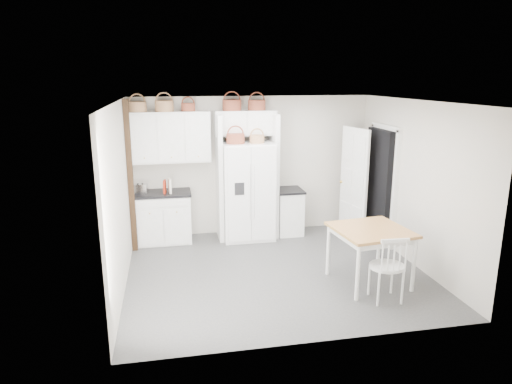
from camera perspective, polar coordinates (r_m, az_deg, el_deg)
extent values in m
plane|color=#393939|center=(7.22, 2.44, -9.84)|extent=(4.50, 4.50, 0.00)
plane|color=white|center=(6.60, 2.68, 11.24)|extent=(4.50, 4.50, 0.00)
plane|color=#B6B4AC|center=(8.70, -0.53, 3.34)|extent=(4.50, 0.00, 4.50)
plane|color=#B6B4AC|center=(6.65, -16.66, -0.68)|extent=(0.00, 4.00, 4.00)
plane|color=#B6B4AC|center=(7.63, 19.22, 0.99)|extent=(0.00, 4.00, 4.00)
cube|color=white|center=(8.41, -1.06, 0.14)|extent=(0.93, 0.75, 1.80)
cube|color=silver|center=(8.48, -11.45, -3.20)|extent=(0.96, 0.61, 0.89)
cube|color=silver|center=(8.77, 4.09, -2.55)|extent=(0.47, 0.57, 0.83)
cube|color=#A27833|center=(6.88, 13.98, -7.75)|extent=(1.11, 1.11, 0.83)
cube|color=silver|center=(6.41, 16.02, -8.90)|extent=(0.49, 0.45, 0.97)
cube|color=black|center=(8.36, -11.61, -0.15)|extent=(1.00, 0.65, 0.04)
cube|color=black|center=(8.66, 4.14, 0.21)|extent=(0.51, 0.61, 0.04)
cube|color=silver|center=(8.32, -14.26, 0.40)|extent=(0.27, 0.19, 0.17)
cube|color=maroon|center=(8.25, -11.35, 0.65)|extent=(0.06, 0.16, 0.23)
cube|color=beige|center=(8.24, -10.73, 0.76)|extent=(0.06, 0.18, 0.26)
cylinder|color=olive|center=(8.27, -14.59, 10.26)|extent=(0.31, 0.31, 0.17)
cylinder|color=olive|center=(8.25, -11.40, 10.48)|extent=(0.32, 0.32, 0.19)
cylinder|color=brown|center=(8.26, -8.47, 10.45)|extent=(0.25, 0.25, 0.14)
cylinder|color=brown|center=(8.33, -3.03, 10.78)|extent=(0.34, 0.34, 0.19)
cylinder|color=brown|center=(8.41, 0.10, 10.80)|extent=(0.32, 0.32, 0.18)
cylinder|color=brown|center=(8.09, -2.58, 6.67)|extent=(0.32, 0.32, 0.17)
cylinder|color=olive|center=(8.16, 0.12, 6.64)|extent=(0.26, 0.26, 0.14)
cube|color=silver|center=(8.30, -10.62, 6.76)|extent=(1.40, 0.34, 0.90)
cube|color=silver|center=(8.40, -1.34, 8.63)|extent=(1.12, 0.34, 0.45)
cube|color=silver|center=(8.35, -4.61, 1.77)|extent=(0.08, 0.60, 2.30)
cube|color=silver|center=(8.52, 2.23, 2.06)|extent=(0.08, 0.60, 2.30)
cube|color=black|center=(7.95, -15.43, 1.79)|extent=(0.09, 0.09, 2.60)
cube|color=black|center=(8.50, 15.21, 0.68)|extent=(0.18, 0.85, 2.05)
cube|color=white|center=(8.65, 12.11, 1.09)|extent=(0.21, 0.79, 2.05)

